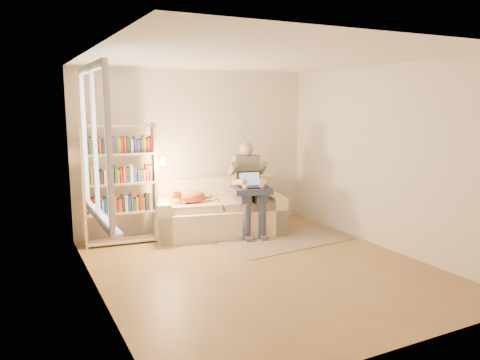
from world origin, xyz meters
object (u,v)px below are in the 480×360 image
sofa (219,214)px  bookshelf (120,178)px  laptop (251,183)px  person (248,183)px  cat (190,196)px

sofa → bookshelf: bookshelf is taller
sofa → laptop: size_ratio=5.20×
laptop → bookshelf: bearing=177.7°
person → cat: bearing=178.5°
bookshelf → sofa: bearing=2.0°
cat → laptop: laptop is taller
sofa → cat: (-0.50, -0.02, 0.34)m
sofa → laptop: bearing=-32.0°
cat → bookshelf: bearing=-175.7°
laptop → cat: bearing=170.5°
sofa → bookshelf: size_ratio=1.21×
sofa → person: bearing=-18.8°
person → bookshelf: 1.97m
cat → laptop: size_ratio=1.62×
bookshelf → laptop: bearing=-8.0°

